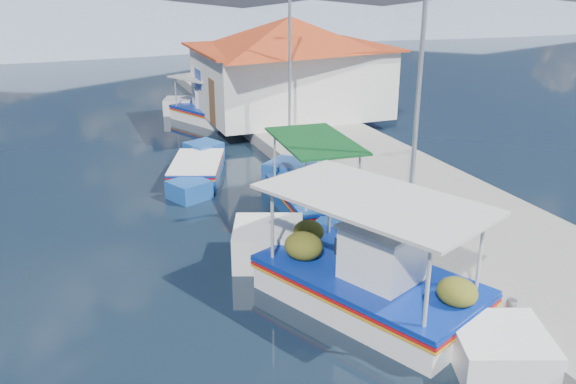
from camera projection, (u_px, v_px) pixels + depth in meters
name	position (u px, v px, depth m)	size (l,w,h in m)	color
ground	(278.00, 299.00, 13.41)	(160.00, 160.00, 0.00)	black
quay	(378.00, 176.00, 20.58)	(5.00, 44.00, 0.50)	gray
bollards	(332.00, 179.00, 19.07)	(0.20, 17.20, 0.30)	#A5A8AD
main_caique	(368.00, 282.00, 13.03)	(4.69, 7.80, 2.81)	white
caique_green_canopy	(312.00, 199.00, 18.15)	(2.29, 6.68, 2.50)	#194B9B
caique_blue_hull	(196.00, 171.00, 21.03)	(2.86, 5.13, 0.98)	#194B9B
caique_far	(209.00, 112.00, 28.86)	(3.67, 6.02, 2.31)	white
harbor_building	(290.00, 64.00, 27.66)	(10.49, 10.49, 4.40)	silver
lamp_post_near	(415.00, 96.00, 15.35)	(1.21, 0.14, 6.00)	#A5A8AD
lamp_post_far	(287.00, 53.00, 23.21)	(1.21, 0.14, 6.00)	#A5A8AD
mountain_ridge	(152.00, 17.00, 63.84)	(171.40, 96.00, 5.50)	gray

